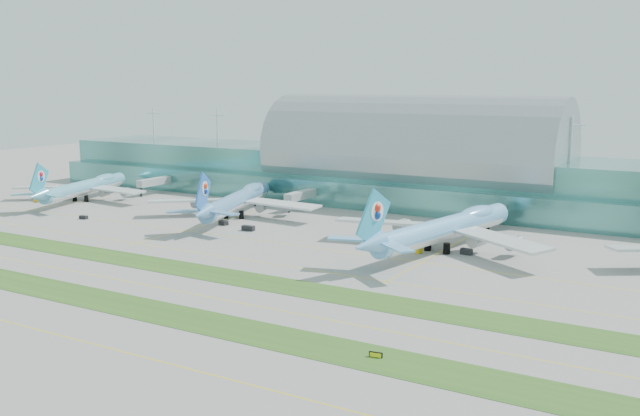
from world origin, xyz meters
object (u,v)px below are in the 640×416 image
Objects in this scene: airliner_b at (237,199)px; taxiway_sign_east at (376,355)px; terminal at (413,168)px; airliner_a at (85,186)px; airliner_c at (446,227)px.

taxiway_sign_east is at bearing -60.98° from airliner_b.
terminal reaches higher than airliner_b.
airliner_a is 76.38m from airliner_b.
airliner_a is 0.93× the size of airliner_b.
terminal reaches higher than airliner_c.
airliner_a is 202.55m from taxiway_sign_east.
airliner_c is 87.42m from taxiway_sign_east.
airliner_c is (40.78, -71.20, -7.51)m from terminal.
airliner_a is 160.41m from airliner_c.
airliner_c is (83.80, -11.61, 0.46)m from airliner_b.
airliner_a is (-119.36, -61.88, -8.47)m from terminal.
taxiway_sign_east is (179.12, -94.43, -5.24)m from airliner_a.
airliner_c is at bearing -19.43° from airliner_a.
airliner_a is 0.84× the size of airliner_c.
airliner_b is (76.34, 2.30, 0.50)m from airliner_a.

